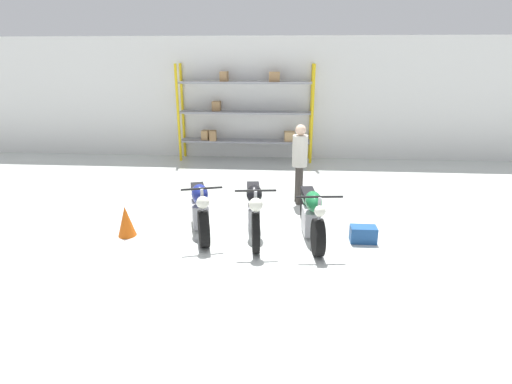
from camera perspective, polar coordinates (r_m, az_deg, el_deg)
ground_plane at (r=7.09m, az=-0.24°, el=-6.41°), size 30.00×30.00×0.00m
back_wall at (r=12.42m, az=1.97°, el=13.12°), size 30.00×0.08×3.60m
shelving_rack at (r=12.15m, az=-1.60°, el=11.35°), size 4.02×0.63×2.84m
motorcycle_blue at (r=7.30m, az=-8.00°, el=-2.25°), size 0.87×1.99×1.01m
motorcycle_black at (r=7.07m, az=-0.28°, el=-2.25°), size 0.65×2.20×1.05m
motorcycle_green at (r=7.02m, az=7.94°, el=-3.15°), size 0.73×1.99×0.98m
person_browsing at (r=8.45m, az=6.27°, el=4.88°), size 0.37×0.37×1.70m
toolbox at (r=7.09m, az=15.06°, el=-5.84°), size 0.44×0.26×0.28m
traffic_cone at (r=7.39m, az=-18.08°, el=-3.98°), size 0.32×0.32×0.55m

